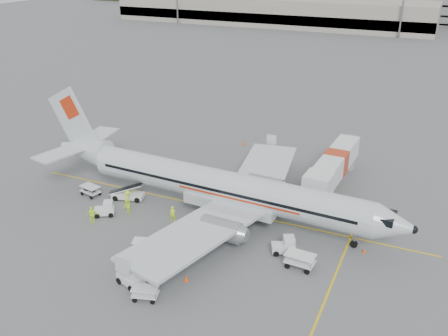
{
  "coord_description": "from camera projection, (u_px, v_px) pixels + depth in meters",
  "views": [
    {
      "loc": [
        19.58,
        -41.61,
        25.12
      ],
      "look_at": [
        0.0,
        2.0,
        3.8
      ],
      "focal_mm": 40.0,
      "sensor_mm": 36.0,
      "label": 1
    }
  ],
  "objects": [
    {
      "name": "treeline",
      "position": [
        403.0,
        7.0,
        196.81
      ],
      "size": [
        300.0,
        3.0,
        6.0
      ],
      "primitive_type": null,
      "color": "black",
      "rests_on": "ground"
    },
    {
      "name": "cart_loaded_a",
      "position": [
        144.0,
        246.0,
        44.69
      ],
      "size": [
        2.36,
        1.78,
        1.09
      ],
      "primitive_type": null,
      "rotation": [
        0.0,
        0.0,
        0.29
      ],
      "color": "silver",
      "rests_on": "ground"
    },
    {
      "name": "tug_mid",
      "position": [
        131.0,
        275.0,
        40.15
      ],
      "size": [
        2.51,
        1.89,
        1.73
      ],
      "primitive_type": null,
      "rotation": [
        0.0,
        0.0,
        -0.31
      ],
      "color": "silver",
      "rests_on": "ground"
    },
    {
      "name": "tug_aft",
      "position": [
        104.0,
        208.0,
        50.57
      ],
      "size": [
        2.29,
        2.01,
        1.54
      ],
      "primitive_type": null,
      "rotation": [
        0.0,
        0.0,
        0.54
      ],
      "color": "silver",
      "rests_on": "ground"
    },
    {
      "name": "belt_loader",
      "position": [
        128.0,
        189.0,
        53.65
      ],
      "size": [
        4.85,
        2.8,
        2.47
      ],
      "primitive_type": null,
      "rotation": [
        0.0,
        0.0,
        0.25
      ],
      "color": "silver",
      "rests_on": "ground"
    },
    {
      "name": "aircraft",
      "position": [
        224.0,
        166.0,
        48.78
      ],
      "size": [
        40.8,
        32.78,
        10.82
      ],
      "primitive_type": null,
      "rotation": [
        0.0,
        0.0,
        -0.05
      ],
      "color": "silver",
      "rests_on": "ground"
    },
    {
      "name": "cone_nose",
      "position": [
        364.0,
        250.0,
        44.54
      ],
      "size": [
        0.33,
        0.33,
        0.53
      ],
      "primitive_type": "cone",
      "color": "#E75513",
      "rests_on": "ground"
    },
    {
      "name": "ground",
      "position": [
        216.0,
        208.0,
        52.23
      ],
      "size": [
        360.0,
        360.0,
        0.0
      ],
      "primitive_type": "plane",
      "color": "#56595B"
    },
    {
      "name": "crew_c",
      "position": [
        128.0,
        198.0,
        52.57
      ],
      "size": [
        1.18,
        1.23,
        1.68
      ],
      "primitive_type": "imported",
      "rotation": [
        0.0,
        0.0,
        2.28
      ],
      "color": "#C1EB1A",
      "rests_on": "ground"
    },
    {
      "name": "terminal_west",
      "position": [
        270.0,
        11.0,
        173.67
      ],
      "size": [
        110.0,
        22.0,
        9.0
      ],
      "primitive_type": null,
      "color": "gray",
      "rests_on": "ground"
    },
    {
      "name": "crew_a",
      "position": [
        173.0,
        214.0,
        49.47
      ],
      "size": [
        0.65,
        0.49,
        1.63
      ],
      "primitive_type": "imported",
      "rotation": [
        0.0,
        0.0,
        0.17
      ],
      "color": "#C1EB1A",
      "rests_on": "ground"
    },
    {
      "name": "cart_loaded_b",
      "position": [
        90.0,
        191.0,
        54.67
      ],
      "size": [
        2.44,
        1.77,
        1.15
      ],
      "primitive_type": null,
      "rotation": [
        0.0,
        0.0,
        -0.23
      ],
      "color": "silver",
      "rests_on": "ground"
    },
    {
      "name": "crew_d",
      "position": [
        92.0,
        215.0,
        49.16
      ],
      "size": [
        1.13,
        0.88,
        1.79
      ],
      "primitive_type": "imported",
      "rotation": [
        0.0,
        0.0,
        3.64
      ],
      "color": "#C1EB1A",
      "rests_on": "ground"
    },
    {
      "name": "cone_port",
      "position": [
        245.0,
        143.0,
        68.65
      ],
      "size": [
        0.4,
        0.4,
        0.65
      ],
      "primitive_type": "cone",
      "color": "#E75513",
      "rests_on": "ground"
    },
    {
      "name": "cart_empty_a",
      "position": [
        145.0,
        293.0,
        38.58
      ],
      "size": [
        2.28,
        1.72,
        1.06
      ],
      "primitive_type": null,
      "rotation": [
        0.0,
        0.0,
        0.28
      ],
      "color": "silver",
      "rests_on": "ground"
    },
    {
      "name": "cart_empty_b",
      "position": [
        300.0,
        261.0,
        42.36
      ],
      "size": [
        2.6,
        1.64,
        1.31
      ],
      "primitive_type": null,
      "rotation": [
        0.0,
        0.0,
        -0.06
      ],
      "color": "silver",
      "rests_on": "ground"
    },
    {
      "name": "tug_fore",
      "position": [
        284.0,
        245.0,
        44.34
      ],
      "size": [
        2.4,
        1.98,
        1.62
      ],
      "primitive_type": null,
      "rotation": [
        0.0,
        0.0,
        0.44
      ],
      "color": "silver",
      "rests_on": "ground"
    },
    {
      "name": "cone_stbd",
      "position": [
        186.0,
        278.0,
        40.78
      ],
      "size": [
        0.39,
        0.39,
        0.63
      ],
      "primitive_type": "cone",
      "color": "#E75513",
      "rests_on": "ground"
    },
    {
      "name": "stripe_lead",
      "position": [
        216.0,
        208.0,
        52.23
      ],
      "size": [
        44.0,
        0.2,
        0.01
      ],
      "primitive_type": "cube",
      "color": "yellow",
      "rests_on": "ground"
    },
    {
      "name": "stripe_cross",
      "position": [
        331.0,
        285.0,
        40.33
      ],
      "size": [
        0.2,
        20.0,
        0.01
      ],
      "primitive_type": "cube",
      "color": "yellow",
      "rests_on": "ground"
    },
    {
      "name": "crew_b",
      "position": [
        127.0,
        207.0,
        50.83
      ],
      "size": [
        0.98,
        0.93,
        1.6
      ],
      "primitive_type": "imported",
      "rotation": [
        0.0,
        0.0,
        -0.57
      ],
      "color": "#C1EB1A",
      "rests_on": "ground"
    },
    {
      "name": "jet_bridge",
      "position": [
        335.0,
        170.0,
        55.88
      ],
      "size": [
        3.87,
        16.54,
        4.31
      ],
      "primitive_type": null,
      "rotation": [
        0.0,
        0.0,
        -0.05
      ],
      "color": "silver",
      "rests_on": "ground"
    }
  ]
}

